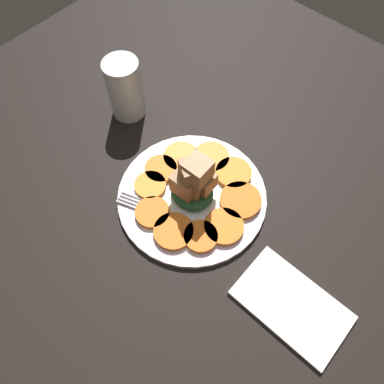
{
  "coord_description": "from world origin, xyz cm",
  "views": [
    {
      "loc": [
        21.41,
        -23.86,
        61.37
      ],
      "look_at": [
        0.0,
        0.0,
        4.1
      ],
      "focal_mm": 35.0,
      "sensor_mm": 36.0,
      "label": 1
    }
  ],
  "objects": [
    {
      "name": "table_slab",
      "position": [
        0.0,
        0.0,
        1.0
      ],
      "size": [
        120.0,
        120.0,
        2.0
      ],
      "primitive_type": "cube",
      "color": "black",
      "rests_on": "ground"
    },
    {
      "name": "plate",
      "position": [
        0.0,
        0.0,
        2.52
      ],
      "size": [
        26.6,
        26.6,
        1.05
      ],
      "color": "silver",
      "rests_on": "table_slab"
    },
    {
      "name": "carrot_slice_0",
      "position": [
        -7.68,
        -0.18,
        3.55
      ],
      "size": [
        5.95,
        5.95,
        0.89
      ],
      "primitive_type": "cylinder",
      "color": "orange",
      "rests_on": "plate"
    },
    {
      "name": "carrot_slice_1",
      "position": [
        -6.69,
        -3.75,
        3.55
      ],
      "size": [
        5.7,
        5.7,
        0.89
      ],
      "primitive_type": "cylinder",
      "color": "orange",
      "rests_on": "plate"
    },
    {
      "name": "carrot_slice_2",
      "position": [
        -2.58,
        -7.32,
        3.55
      ],
      "size": [
        5.97,
        5.97,
        0.89
      ],
      "primitive_type": "cylinder",
      "color": "orange",
      "rests_on": "plate"
    },
    {
      "name": "carrot_slice_3",
      "position": [
        2.52,
        -7.45,
        3.55
      ],
      "size": [
        6.77,
        6.77,
        0.89
      ],
      "primitive_type": "cylinder",
      "color": "orange",
      "rests_on": "plate"
    },
    {
      "name": "carrot_slice_4",
      "position": [
        6.53,
        -5.11,
        3.55
      ],
      "size": [
        5.74,
        5.74,
        0.89
      ],
      "primitive_type": "cylinder",
      "color": "orange",
      "rests_on": "plate"
    },
    {
      "name": "carrot_slice_5",
      "position": [
        8.24,
        -1.14,
        3.55
      ],
      "size": [
        6.75,
        6.75,
        0.89
      ],
      "primitive_type": "cylinder",
      "color": "orange",
      "rests_on": "plate"
    },
    {
      "name": "carrot_slice_6",
      "position": [
        7.24,
        4.65,
        3.55
      ],
      "size": [
        7.32,
        7.32,
        0.89
      ],
      "primitive_type": "cylinder",
      "color": "#D76115",
      "rests_on": "plate"
    },
    {
      "name": "carrot_slice_7",
      "position": [
        2.77,
        8.27,
        3.55
      ],
      "size": [
        6.62,
        6.62,
        0.89
      ],
      "primitive_type": "cylinder",
      "color": "orange",
      "rests_on": "plate"
    },
    {
      "name": "carrot_slice_8",
      "position": [
        -2.51,
        8.19,
        3.55
      ],
      "size": [
        6.77,
        6.77,
        0.89
      ],
      "primitive_type": "cylinder",
      "color": "orange",
      "rests_on": "plate"
    },
    {
      "name": "carrot_slice_9",
      "position": [
        -6.76,
        4.49,
        3.55
      ],
      "size": [
        6.65,
        6.65,
        0.89
      ],
      "primitive_type": "cylinder",
      "color": "orange",
      "rests_on": "plate"
    },
    {
      "name": "center_pile",
      "position": [
        0.18,
        0.05,
        7.37
      ],
      "size": [
        7.89,
        7.1,
        10.16
      ],
      "color": "#235128",
      "rests_on": "plate"
    },
    {
      "name": "fork",
      "position": [
        -1.67,
        -6.16,
        3.3
      ],
      "size": [
        16.75,
        7.49,
        0.4
      ],
      "rotation": [
        0.0,
        0.0,
        0.35
      ],
      "color": "#B2B2B7",
      "rests_on": "plate"
    },
    {
      "name": "water_glass",
      "position": [
        -23.32,
        6.64,
        8.22
      ],
      "size": [
        6.8,
        6.8,
        12.45
      ],
      "color": "silver",
      "rests_on": "table_slab"
    },
    {
      "name": "napkin",
      "position": [
        24.2,
        -3.9,
        2.4
      ],
      "size": [
        17.13,
        10.28,
        0.8
      ],
      "color": "silver",
      "rests_on": "table_slab"
    }
  ]
}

